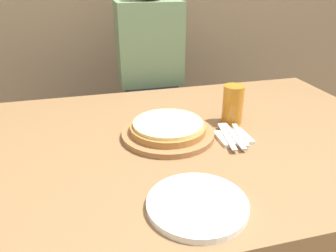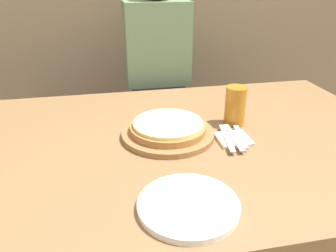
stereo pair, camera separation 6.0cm
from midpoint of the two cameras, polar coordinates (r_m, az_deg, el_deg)
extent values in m
cube|color=olive|center=(1.38, 4.29, -16.09)|extent=(1.59, 1.06, 0.75)
cylinder|color=#99663D|center=(1.17, 1.48, -1.35)|extent=(0.33, 0.33, 0.02)
cylinder|color=#A87038|center=(1.16, 1.49, -0.38)|extent=(0.27, 0.27, 0.02)
cylinder|color=#EAD184|center=(1.15, 1.50, 0.43)|extent=(0.25, 0.25, 0.01)
cylinder|color=#B7701E|center=(1.26, 12.96, 3.42)|extent=(0.08, 0.08, 0.15)
cylinder|color=white|center=(1.24, 13.26, 6.23)|extent=(0.08, 0.08, 0.02)
cylinder|color=white|center=(0.84, 5.66, -13.62)|extent=(0.26, 0.26, 0.02)
cube|color=silver|center=(1.16, 12.79, -2.28)|extent=(0.11, 0.11, 0.01)
cube|color=silver|center=(1.15, 11.69, -2.03)|extent=(0.05, 0.20, 0.00)
cube|color=silver|center=(1.16, 12.83, -1.91)|extent=(0.03, 0.20, 0.00)
cube|color=silver|center=(1.17, 13.96, -1.79)|extent=(0.05, 0.17, 0.00)
cube|color=#33333D|center=(1.96, -0.82, -2.58)|extent=(0.27, 0.20, 0.73)
cube|color=slate|center=(1.76, -0.94, 14.19)|extent=(0.33, 0.20, 0.42)
camera|label=1|loc=(0.03, -88.51, 0.72)|focal=35.00mm
camera|label=2|loc=(0.03, 91.49, -0.72)|focal=35.00mm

